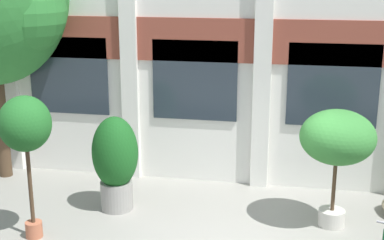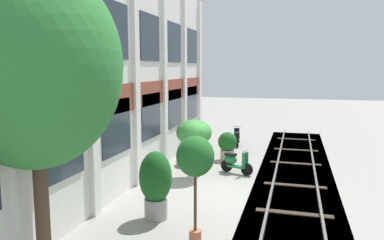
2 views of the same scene
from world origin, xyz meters
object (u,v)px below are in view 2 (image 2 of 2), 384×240
at_px(broadleaf_tree, 34,71).
at_px(potted_plant_wide_bowl, 188,159).
at_px(scooter_near_curb, 235,162).
at_px(potted_plant_ribbed_drum, 156,182).
at_px(resident_by_doorway, 197,136).
at_px(potted_plant_terracotta_small, 194,134).
at_px(scooter_second_parked, 237,138).
at_px(potted_plant_tall_urn, 195,159).
at_px(potted_plant_glazed_jar, 227,145).

height_order(broadleaf_tree, potted_plant_wide_bowl, broadleaf_tree).
bearing_deg(scooter_near_curb, potted_plant_ribbed_drum, -83.81).
xyz_separation_m(potted_plant_wide_bowl, scooter_near_curb, (-0.59, -2.09, 0.13)).
height_order(scooter_near_curb, resident_by_doorway, resident_by_doorway).
relative_size(potted_plant_terracotta_small, scooter_second_parked, 1.58).
xyz_separation_m(potted_plant_tall_urn, scooter_near_curb, (5.99, 0.04, -1.54)).
relative_size(potted_plant_glazed_jar, scooter_near_curb, 0.94).
xyz_separation_m(potted_plant_ribbed_drum, scooter_second_parked, (10.10, -0.62, -0.57)).
distance_m(broadleaf_tree, potted_plant_ribbed_drum, 4.42).
xyz_separation_m(scooter_near_curb, scooter_second_parked, (5.16, 0.73, 0.00)).
relative_size(potted_plant_wide_bowl, scooter_near_curb, 0.77).
bearing_deg(broadleaf_tree, potted_plant_terracotta_small, -9.21).
relative_size(potted_plant_glazed_jar, resident_by_doorway, 0.77).
height_order(potted_plant_tall_urn, potted_plant_ribbed_drum, potted_plant_tall_urn).
relative_size(scooter_near_curb, scooter_second_parked, 0.96).
bearing_deg(scooter_near_curb, scooter_second_parked, 119.45).
bearing_deg(potted_plant_wide_bowl, potted_plant_tall_urn, -162.11).
xyz_separation_m(potted_plant_ribbed_drum, scooter_near_curb, (4.94, -1.34, -0.57)).
bearing_deg(potted_plant_terracotta_small, potted_plant_ribbed_drum, -179.22).
bearing_deg(resident_by_doorway, scooter_near_curb, -10.50).
distance_m(potted_plant_ribbed_drum, resident_by_doorway, 7.89).
bearing_deg(potted_plant_glazed_jar, resident_by_doorway, 62.42).
height_order(potted_plant_terracotta_small, resident_by_doorway, potted_plant_terracotta_small).
bearing_deg(potted_plant_terracotta_small, broadleaf_tree, 170.79).
bearing_deg(scooter_near_curb, potted_plant_terracotta_small, -126.28).
bearing_deg(broadleaf_tree, scooter_second_parked, -7.89).
distance_m(potted_plant_glazed_jar, potted_plant_terracotta_small, 3.16).
bearing_deg(potted_plant_glazed_jar, potted_plant_wide_bowl, 136.02).
xyz_separation_m(potted_plant_terracotta_small, scooter_near_curb, (0.89, -1.40, -1.18)).
bearing_deg(potted_plant_tall_urn, broadleaf_tree, 127.66).
xyz_separation_m(potted_plant_glazed_jar, resident_by_doorway, (0.84, 1.61, 0.18)).
xyz_separation_m(scooter_near_curb, resident_by_doorway, (2.89, 2.29, 0.42)).
bearing_deg(scooter_near_curb, potted_plant_glazed_jar, 129.66).
height_order(broadleaf_tree, potted_plant_glazed_jar, broadleaf_tree).
bearing_deg(potted_plant_ribbed_drum, potted_plant_terracotta_small, 0.78).
distance_m(scooter_near_curb, scooter_second_parked, 5.21).
bearing_deg(potted_plant_tall_urn, scooter_second_parked, 3.93).
bearing_deg(potted_plant_ribbed_drum, potted_plant_wide_bowl, 7.64).
xyz_separation_m(potted_plant_wide_bowl, scooter_second_parked, (4.57, -1.36, 0.13)).
relative_size(potted_plant_wide_bowl, resident_by_doorway, 0.63).
relative_size(potted_plant_tall_urn, scooter_near_curb, 1.91).
bearing_deg(scooter_near_curb, potted_plant_wide_bowl, -174.38).
xyz_separation_m(potted_plant_terracotta_small, scooter_second_parked, (6.04, -0.67, -1.18)).
bearing_deg(scooter_second_parked, potted_plant_ribbed_drum, 164.54).
bearing_deg(scooter_near_curb, potted_plant_tall_urn, -68.24).
distance_m(potted_plant_wide_bowl, potted_plant_glazed_jar, 2.06).
distance_m(potted_plant_terracotta_small, potted_plant_ribbed_drum, 4.10).
distance_m(potted_plant_glazed_jar, resident_by_doorway, 1.83).
xyz_separation_m(broadleaf_tree, scooter_second_parked, (13.14, -1.82, -3.55)).
relative_size(potted_plant_ribbed_drum, resident_by_doorway, 1.15).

